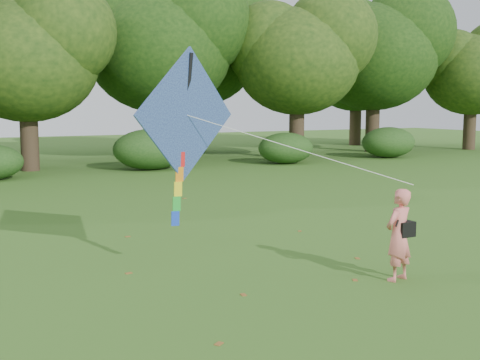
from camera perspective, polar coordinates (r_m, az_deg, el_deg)
name	(u,v)px	position (r m, az deg, el deg)	size (l,w,h in m)	color
ground	(326,274)	(10.87, 8.19, -8.84)	(100.00, 100.00, 0.00)	#265114
man_kite_flyer	(399,235)	(10.57, 14.80, -5.05)	(0.58, 0.38, 1.58)	#E5736B
crossbody_bag	(405,228)	(10.60, 15.40, -4.45)	(0.43, 0.20, 0.67)	black
flying_kite	(186,118)	(10.52, -5.11, 5.91)	(4.32, 2.63, 3.11)	#2842B1
tree_line	(92,53)	(32.40, -13.85, 11.61)	(54.70, 15.30, 9.48)	#3A2D1E
shrub_band	(70,155)	(26.70, -15.81, 2.33)	(39.15, 3.22, 1.88)	#264919
fallen_leaves	(290,258)	(11.88, 4.80, -7.38)	(8.16, 12.85, 0.01)	brown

